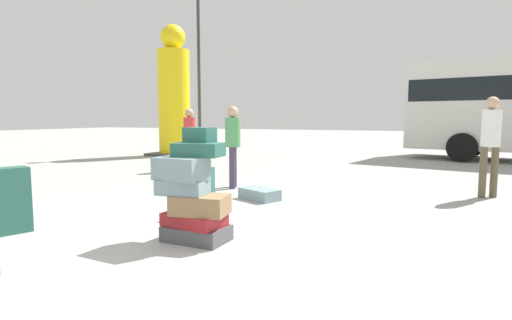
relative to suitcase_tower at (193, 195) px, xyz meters
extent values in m
plane|color=#9E9E99|center=(0.15, 0.03, -0.52)|extent=(80.00, 80.00, 0.00)
cube|color=#4C4C51|center=(0.03, 0.01, -0.43)|extent=(0.70, 0.46, 0.17)
cube|color=maroon|center=(0.01, 0.01, -0.28)|extent=(0.69, 0.49, 0.15)
cube|color=olive|center=(0.11, -0.02, -0.10)|extent=(0.65, 0.48, 0.21)
cube|color=gray|center=(-0.09, -0.06, 0.09)|extent=(0.57, 0.41, 0.16)
cube|color=gray|center=(-0.10, -0.07, 0.30)|extent=(0.57, 0.39, 0.25)
cube|color=#26594C|center=(0.02, 0.10, 0.50)|extent=(0.57, 0.41, 0.15)
cube|color=#26594C|center=(-0.03, 0.21, 0.66)|extent=(0.35, 0.24, 0.17)
cube|color=#26594C|center=(-0.53, 1.14, -0.19)|extent=(0.26, 0.40, 0.66)
cube|color=#26594C|center=(-2.16, -0.62, -0.13)|extent=(0.39, 0.48, 0.79)
cube|color=gray|center=(-0.25, 2.41, -0.43)|extent=(0.78, 0.63, 0.18)
cylinder|color=brown|center=(-3.47, 5.24, -0.12)|extent=(0.12, 0.12, 0.79)
cylinder|color=brown|center=(-3.36, 5.05, -0.12)|extent=(0.12, 0.12, 0.79)
cylinder|color=red|center=(-3.42, 5.15, 0.57)|extent=(0.30, 0.30, 0.59)
sphere|color=tan|center=(-3.42, 5.15, 0.97)|extent=(0.22, 0.22, 0.22)
cylinder|color=brown|center=(3.36, 4.24, -0.08)|extent=(0.12, 0.12, 0.88)
cylinder|color=brown|center=(3.18, 4.12, -0.08)|extent=(0.12, 0.12, 0.88)
cylinder|color=white|center=(3.27, 4.18, 0.67)|extent=(0.30, 0.30, 0.63)
sphere|color=tan|center=(3.27, 4.18, 1.09)|extent=(0.22, 0.22, 0.22)
cylinder|color=#3F334C|center=(-1.22, 3.37, -0.12)|extent=(0.12, 0.12, 0.80)
cylinder|color=#3F334C|center=(-1.15, 3.16, -0.12)|extent=(0.12, 0.12, 0.80)
cylinder|color=#4C9959|center=(-1.18, 3.26, 0.57)|extent=(0.30, 0.30, 0.57)
sphere|color=tan|center=(-1.18, 3.26, 0.96)|extent=(0.22, 0.22, 0.22)
cylinder|color=yellow|center=(-6.29, 8.56, 1.37)|extent=(1.13, 1.13, 3.77)
sphere|color=yellow|center=(-6.29, 8.56, 3.69)|extent=(0.88, 0.88, 0.88)
cube|color=#4C4C4C|center=(-6.29, 8.56, -0.47)|extent=(1.58, 1.58, 0.10)
cylinder|color=black|center=(3.63, 12.74, -0.07)|extent=(0.93, 0.42, 0.90)
cylinder|color=black|center=(3.15, 10.28, -0.07)|extent=(0.93, 0.42, 0.90)
cylinder|color=#333338|center=(-5.81, 9.49, 2.72)|extent=(0.12, 0.12, 6.48)
camera|label=1|loc=(2.45, -3.77, 0.85)|focal=28.60mm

